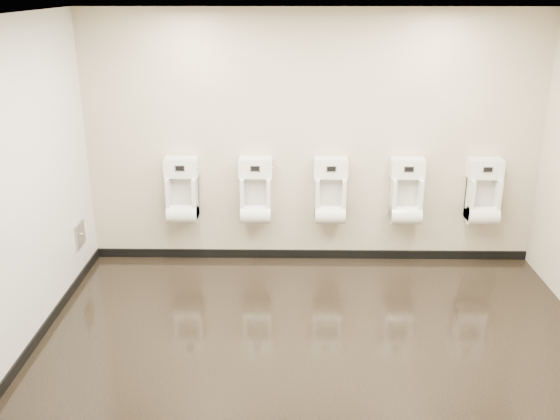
{
  "coord_description": "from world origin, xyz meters",
  "views": [
    {
      "loc": [
        -0.25,
        -4.92,
        3.02
      ],
      "look_at": [
        -0.34,
        0.55,
        1.03
      ],
      "focal_mm": 40.0,
      "sensor_mm": 36.0,
      "label": 1
    }
  ],
  "objects_px": {
    "access_panel": "(80,235)",
    "urinal_2": "(330,196)",
    "urinal_1": "(256,195)",
    "urinal_3": "(406,196)",
    "urinal_0": "(182,195)",
    "urinal_4": "(483,196)"
  },
  "relations": [
    {
      "from": "access_panel",
      "to": "urinal_0",
      "type": "distance_m",
      "value": 1.17
    },
    {
      "from": "urinal_1",
      "to": "urinal_2",
      "type": "bearing_deg",
      "value": 0.0
    },
    {
      "from": "urinal_0",
      "to": "urinal_4",
      "type": "bearing_deg",
      "value": 0.0
    },
    {
      "from": "urinal_2",
      "to": "urinal_4",
      "type": "xyz_separation_m",
      "value": [
        1.69,
        0.0,
        0.0
      ]
    },
    {
      "from": "urinal_1",
      "to": "urinal_0",
      "type": "bearing_deg",
      "value": 180.0
    },
    {
      "from": "urinal_3",
      "to": "urinal_4",
      "type": "bearing_deg",
      "value": 0.0
    },
    {
      "from": "urinal_0",
      "to": "urinal_4",
      "type": "xyz_separation_m",
      "value": [
        3.33,
        0.0,
        0.0
      ]
    },
    {
      "from": "urinal_0",
      "to": "urinal_3",
      "type": "relative_size",
      "value": 1.0
    },
    {
      "from": "urinal_3",
      "to": "urinal_4",
      "type": "distance_m",
      "value": 0.85
    },
    {
      "from": "urinal_0",
      "to": "urinal_2",
      "type": "distance_m",
      "value": 1.64
    },
    {
      "from": "access_panel",
      "to": "urinal_0",
      "type": "bearing_deg",
      "value": 22.15
    },
    {
      "from": "urinal_0",
      "to": "urinal_3",
      "type": "bearing_deg",
      "value": 0.0
    },
    {
      "from": "urinal_2",
      "to": "urinal_4",
      "type": "bearing_deg",
      "value": 0.0
    },
    {
      "from": "access_panel",
      "to": "urinal_0",
      "type": "xyz_separation_m",
      "value": [
        1.04,
        0.42,
        0.31
      ]
    },
    {
      "from": "urinal_3",
      "to": "urinal_1",
      "type": "bearing_deg",
      "value": 180.0
    },
    {
      "from": "access_panel",
      "to": "urinal_2",
      "type": "distance_m",
      "value": 2.74
    },
    {
      "from": "urinal_0",
      "to": "urinal_4",
      "type": "height_order",
      "value": "same"
    },
    {
      "from": "access_panel",
      "to": "urinal_3",
      "type": "distance_m",
      "value": 3.56
    },
    {
      "from": "urinal_4",
      "to": "urinal_0",
      "type": "bearing_deg",
      "value": 180.0
    },
    {
      "from": "urinal_1",
      "to": "urinal_3",
      "type": "height_order",
      "value": "same"
    },
    {
      "from": "urinal_0",
      "to": "urinal_1",
      "type": "bearing_deg",
      "value": 0.0
    },
    {
      "from": "urinal_2",
      "to": "urinal_0",
      "type": "bearing_deg",
      "value": 180.0
    }
  ]
}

